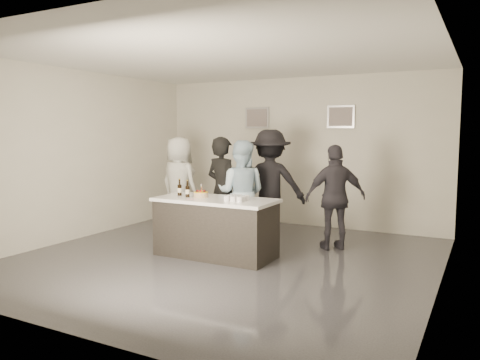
{
  "coord_description": "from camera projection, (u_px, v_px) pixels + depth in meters",
  "views": [
    {
      "loc": [
        3.46,
        -6.0,
        1.92
      ],
      "look_at": [
        0.0,
        0.5,
        1.15
      ],
      "focal_mm": 35.0,
      "sensor_mm": 36.0,
      "label": 1
    }
  ],
  "objects": [
    {
      "name": "floor",
      "position": [
        225.0,
        258.0,
        7.08
      ],
      "size": [
        6.0,
        6.0,
        0.0
      ],
      "primitive_type": "plane",
      "color": "#3D3D42",
      "rests_on": "ground"
    },
    {
      "name": "ceiling",
      "position": [
        224.0,
        56.0,
        6.77
      ],
      "size": [
        6.0,
        6.0,
        0.0
      ],
      "primitive_type": "plane",
      "rotation": [
        3.14,
        0.0,
        0.0
      ],
      "color": "white"
    },
    {
      "name": "wall_back",
      "position": [
        297.0,
        152.0,
        9.56
      ],
      "size": [
        6.0,
        0.04,
        3.0
      ],
      "primitive_type": "cube",
      "color": "beige",
      "rests_on": "ground"
    },
    {
      "name": "wall_front",
      "position": [
        61.0,
        177.0,
        4.29
      ],
      "size": [
        6.0,
        0.04,
        3.0
      ],
      "primitive_type": "cube",
      "color": "beige",
      "rests_on": "ground"
    },
    {
      "name": "wall_left",
      "position": [
        78.0,
        155.0,
        8.33
      ],
      "size": [
        0.04,
        6.0,
        3.0
      ],
      "primitive_type": "cube",
      "color": "beige",
      "rests_on": "ground"
    },
    {
      "name": "wall_right",
      "position": [
        444.0,
        167.0,
        5.53
      ],
      "size": [
        0.04,
        6.0,
        3.0
      ],
      "primitive_type": "cube",
      "color": "beige",
      "rests_on": "ground"
    },
    {
      "name": "picture_left",
      "position": [
        257.0,
        118.0,
        9.88
      ],
      "size": [
        0.54,
        0.04,
        0.44
      ],
      "primitive_type": "cube",
      "color": "#B2B2B7",
      "rests_on": "wall_back"
    },
    {
      "name": "picture_right",
      "position": [
        341.0,
        117.0,
        9.04
      ],
      "size": [
        0.54,
        0.04,
        0.44
      ],
      "primitive_type": "cube",
      "color": "#B2B2B7",
      "rests_on": "wall_back"
    },
    {
      "name": "bar_counter",
      "position": [
        216.0,
        227.0,
        7.17
      ],
      "size": [
        1.86,
        0.86,
        0.9
      ],
      "primitive_type": "cube",
      "color": "white",
      "rests_on": "ground"
    },
    {
      "name": "cake",
      "position": [
        201.0,
        195.0,
        7.24
      ],
      "size": [
        0.22,
        0.22,
        0.08
      ],
      "primitive_type": "cylinder",
      "color": "gold",
      "rests_on": "bar_counter"
    },
    {
      "name": "beer_bottle_a",
      "position": [
        180.0,
        187.0,
        7.43
      ],
      "size": [
        0.07,
        0.07,
        0.26
      ],
      "primitive_type": "cylinder",
      "color": "black",
      "rests_on": "bar_counter"
    },
    {
      "name": "beer_bottle_b",
      "position": [
        187.0,
        189.0,
        7.25
      ],
      "size": [
        0.07,
        0.07,
        0.26
      ],
      "primitive_type": "cylinder",
      "color": "black",
      "rests_on": "bar_counter"
    },
    {
      "name": "tumbler_cluster",
      "position": [
        237.0,
        198.0,
        6.89
      ],
      "size": [
        0.3,
        0.3,
        0.08
      ],
      "primitive_type": "cube",
      "color": "orange",
      "rests_on": "bar_counter"
    },
    {
      "name": "candles",
      "position": [
        189.0,
        199.0,
        7.06
      ],
      "size": [
        0.24,
        0.08,
        0.01
      ],
      "primitive_type": "cube",
      "color": "pink",
      "rests_on": "bar_counter"
    },
    {
      "name": "person_main_black",
      "position": [
        223.0,
        190.0,
        7.98
      ],
      "size": [
        0.75,
        0.59,
        1.83
      ],
      "primitive_type": "imported",
      "rotation": [
        0.0,
        0.0,
        2.9
      ],
      "color": "black",
      "rests_on": "ground"
    },
    {
      "name": "person_main_blue",
      "position": [
        241.0,
        193.0,
        7.88
      ],
      "size": [
        1.0,
        0.87,
        1.77
      ],
      "primitive_type": "imported",
      "rotation": [
        0.0,
        0.0,
        3.4
      ],
      "color": "silver",
      "rests_on": "ground"
    },
    {
      "name": "person_guest_left",
      "position": [
        179.0,
        184.0,
        9.06
      ],
      "size": [
        0.98,
        0.74,
        1.81
      ],
      "primitive_type": "imported",
      "rotation": [
        0.0,
        0.0,
        2.95
      ],
      "color": "silver",
      "rests_on": "ground"
    },
    {
      "name": "person_guest_right",
      "position": [
        335.0,
        197.0,
        7.57
      ],
      "size": [
        1.06,
        0.92,
        1.71
      ],
      "primitive_type": "imported",
      "rotation": [
        0.0,
        0.0,
        3.76
      ],
      "color": "#323039",
      "rests_on": "ground"
    },
    {
      "name": "person_guest_back",
      "position": [
        270.0,
        184.0,
        8.35
      ],
      "size": [
        1.44,
        1.17,
        1.95
      ],
      "primitive_type": "imported",
      "rotation": [
        0.0,
        0.0,
        3.55
      ],
      "color": "black",
      "rests_on": "ground"
    }
  ]
}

